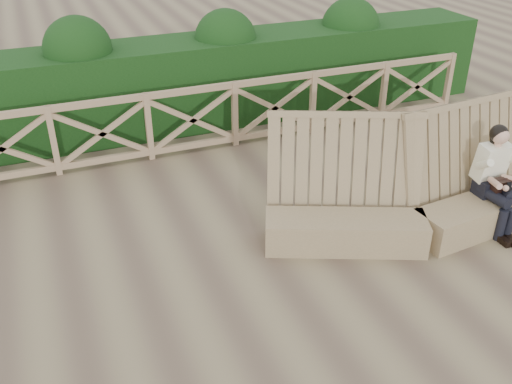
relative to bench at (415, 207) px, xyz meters
name	(u,v)px	position (x,y,z in m)	size (l,w,h in m)	color
ground	(281,273)	(-1.89, -0.15, -0.39)	(60.00, 60.00, 0.00)	brown
bench	(415,207)	(0.00, 0.00, 0.00)	(3.83, 1.46, 1.55)	olive
woman	(496,176)	(1.03, -0.19, 0.33)	(0.40, 0.84, 1.36)	black
guardrail	(193,120)	(-1.89, 3.35, 0.17)	(10.10, 0.09, 1.10)	#997C59
hedge	(173,85)	(-1.89, 4.55, 0.36)	(12.00, 1.20, 1.50)	black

